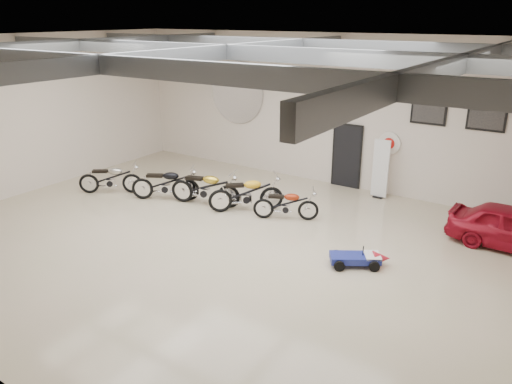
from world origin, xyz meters
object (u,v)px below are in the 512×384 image
Objects in this scene: banner_stand at (380,169)px; motorcycle_black at (165,183)px; motorcycle_yellow at (246,193)px; go_kart at (360,256)px; motorcycle_silver at (110,178)px; motorcycle_red at (286,204)px; motorcycle_gold at (205,187)px.

banner_stand reaches higher than motorcycle_black.
motorcycle_yellow is 1.54× the size of go_kart.
motorcycle_yellow is (4.58, 1.16, 0.05)m from motorcycle_silver.
motorcycle_silver is at bearing -148.60° from banner_stand.
motorcycle_red is (3.97, 0.70, -0.08)m from motorcycle_black.
go_kart is (5.51, -1.10, -0.32)m from motorcycle_gold.
motorcycle_gold reaches higher than motorcycle_silver.
banner_stand is 1.34× the size of go_kart.
motorcycle_red is (1.32, 0.08, -0.09)m from motorcycle_yellow.
motorcycle_yellow is (2.65, 0.62, 0.02)m from motorcycle_black.
motorcycle_black is 0.97× the size of motorcycle_yellow.
banner_stand reaches higher than motorcycle_red.
motorcycle_red is at bearing -22.82° from motorcycle_silver.
motorcycle_black is (-5.53, -3.89, -0.39)m from banner_stand.
motorcycle_red is at bearing -115.44° from banner_stand.
motorcycle_silver is (-7.46, -4.43, -0.42)m from banner_stand.
banner_stand is 5.52m from motorcycle_gold.
go_kart is at bearing -73.68° from banner_stand.
motorcycle_red is at bearing -7.22° from motorcycle_gold.
motorcycle_black is 4.03m from motorcycle_red.
go_kart is at bearing -36.18° from motorcycle_silver.
motorcycle_silver is 0.95× the size of motorcycle_black.
motorcycle_yellow is at bearing -3.08° from motorcycle_gold.
motorcycle_red is at bearing -38.56° from motorcycle_yellow.
banner_stand is at bearing 73.21° from go_kart.
banner_stand reaches higher than motorcycle_silver.
motorcycle_silver reaches higher than go_kart.
motorcycle_silver is 1.10× the size of motorcycle_red.
motorcycle_gold is at bearing -139.08° from banner_stand.
motorcycle_gold is 1.57× the size of go_kart.
banner_stand is 0.94× the size of motorcycle_silver.
motorcycle_black is at bearing 150.94° from motorcycle_yellow.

